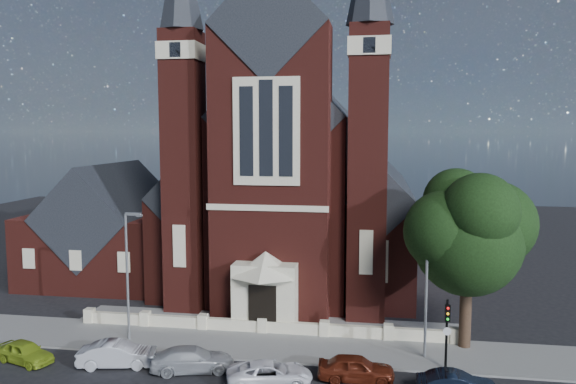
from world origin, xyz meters
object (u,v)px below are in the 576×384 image
object	(u,v)px
car_white_suv	(270,374)
traffic_signal	(447,325)
church	(298,184)
street_tree	(471,235)
street_lamp_right	(428,281)
car_silver_b	(192,359)
car_dark_red	(356,368)
car_silver_a	(117,354)
street_lamp_left	(128,269)
parish_hall	(112,234)
car_lime_van	(25,352)

from	to	relation	value
car_white_suv	traffic_signal	bearing A→B (deg)	-86.47
church	street_tree	bearing A→B (deg)	-53.83
street_lamp_right	car_silver_b	size ratio (longest dim) A/B	1.78
car_dark_red	street_lamp_right	bearing A→B (deg)	-51.24
street_lamp_right	car_silver_a	world-z (taller)	street_lamp_right
street_tree	car_dark_red	size ratio (longest dim) A/B	2.67
street_tree	car_dark_red	bearing A→B (deg)	-140.87
car_dark_red	traffic_signal	bearing A→B (deg)	-71.45
car_silver_a	street_lamp_left	bearing A→B (deg)	2.50
car_silver_b	car_white_suv	size ratio (longest dim) A/B	1.03
car_dark_red	street_lamp_left	bearing A→B (deg)	72.95
street_lamp_right	car_white_suv	bearing A→B (deg)	-150.24
car_silver_a	car_white_suv	distance (m)	8.84
car_silver_a	car_silver_b	size ratio (longest dim) A/B	0.93
street_tree	street_lamp_right	bearing A→B (deg)	-145.74
parish_hall	car_white_suv	size ratio (longest dim) A/B	2.76
church	parish_hall	distance (m)	17.26
street_lamp_right	car_dark_red	bearing A→B (deg)	-138.04
street_lamp_right	car_dark_red	distance (m)	6.52
car_silver_b	church	bearing A→B (deg)	-22.77
street_tree	car_dark_red	distance (m)	10.35
street_lamp_right	car_silver_b	distance (m)	13.83
car_lime_van	car_silver_b	distance (m)	9.72
church	car_dark_red	size ratio (longest dim) A/B	8.72
street_tree	car_silver_b	xyz separation A→B (m)	(-15.24, -5.40, -6.30)
street_lamp_right	car_silver_b	bearing A→B (deg)	-163.83
street_lamp_left	car_lime_van	bearing A→B (deg)	-137.30
street_lamp_left	street_lamp_right	distance (m)	18.00
parish_hall	car_dark_red	xyz separation A→B (m)	(22.22, -17.48, -3.33)
car_lime_van	car_dark_red	size ratio (longest dim) A/B	0.90
street_lamp_right	car_dark_red	xyz separation A→B (m)	(-3.87, -3.48, -3.92)
street_lamp_left	car_silver_a	distance (m)	5.51
street_lamp_right	car_dark_red	world-z (taller)	street_lamp_right
street_lamp_right	car_silver_b	world-z (taller)	street_lamp_right
car_silver_a	street_tree	bearing A→B (deg)	-86.24
car_dark_red	church	bearing A→B (deg)	12.29
church	car_lime_van	world-z (taller)	church
street_lamp_left	traffic_signal	distance (m)	19.08
church	street_tree	world-z (taller)	church
street_lamp_right	car_lime_van	xyz separation A→B (m)	(-22.44, -4.10, -3.98)
traffic_signal	car_silver_a	world-z (taller)	traffic_signal
car_silver_b	car_dark_red	size ratio (longest dim) A/B	1.13
parish_hall	church	bearing A→B (deg)	17.16
car_white_suv	car_dark_red	distance (m)	4.54
parish_hall	street_lamp_right	size ratio (longest dim) A/B	1.51
traffic_signal	parish_hall	bearing A→B (deg)	150.02
car_lime_van	car_dark_red	world-z (taller)	car_dark_red
street_tree	car_silver_a	bearing A→B (deg)	-164.35
car_lime_van	car_white_suv	world-z (taller)	car_lime_van
car_lime_van	car_silver_a	size ratio (longest dim) A/B	0.85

